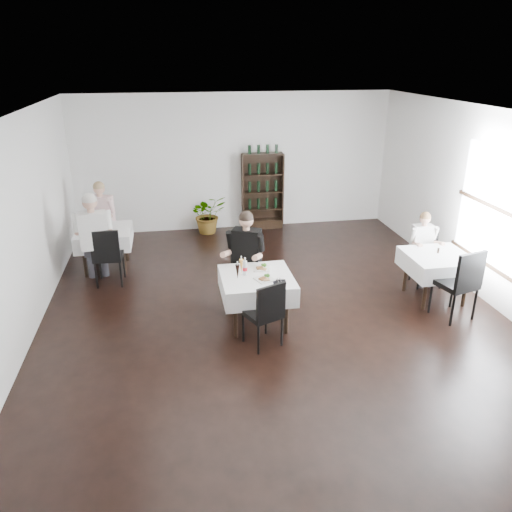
{
  "coord_description": "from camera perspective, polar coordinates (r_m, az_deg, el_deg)",
  "views": [
    {
      "loc": [
        -1.45,
        -6.45,
        3.75
      ],
      "look_at": [
        -0.28,
        0.2,
        1.0
      ],
      "focal_mm": 35.0,
      "sensor_mm": 36.0,
      "label": 1
    }
  ],
  "objects": [
    {
      "name": "main_chair_far",
      "position": [
        8.03,
        -1.26,
        -1.34
      ],
      "size": [
        0.46,
        0.47,
        0.96
      ],
      "color": "black",
      "rests_on": "ground"
    },
    {
      "name": "left_chair_far",
      "position": [
        10.13,
        -17.11,
        2.41
      ],
      "size": [
        0.46,
        0.46,
        0.87
      ],
      "color": "black",
      "rests_on": "ground"
    },
    {
      "name": "pilsner_lager",
      "position": [
        7.25,
        -1.69,
        -1.16
      ],
      "size": [
        0.06,
        0.06,
        0.27
      ],
      "color": "gold",
      "rests_on": "main_table"
    },
    {
      "name": "main_table",
      "position": [
        7.26,
        0.08,
        -3.36
      ],
      "size": [
        1.03,
        1.03,
        0.77
      ],
      "color": "black",
      "rests_on": "ground"
    },
    {
      "name": "plate_near",
      "position": [
        7.07,
        1.01,
        -2.61
      ],
      "size": [
        0.31,
        0.31,
        0.07
      ],
      "color": "white",
      "rests_on": "main_table"
    },
    {
      "name": "napkin_cutlery",
      "position": [
        7.02,
        2.69,
        -2.95
      ],
      "size": [
        0.2,
        0.2,
        0.02
      ],
      "color": "black",
      "rests_on": "main_table"
    },
    {
      "name": "right_table",
      "position": [
        8.52,
        19.99,
        -0.8
      ],
      "size": [
        0.98,
        0.98,
        0.77
      ],
      "color": "black",
      "rests_on": "ground"
    },
    {
      "name": "coke_bottle",
      "position": [
        7.2,
        -1.27,
        -1.36
      ],
      "size": [
        0.07,
        0.07,
        0.27
      ],
      "color": "silver",
      "rests_on": "main_table"
    },
    {
      "name": "diner_left_far",
      "position": [
        10.11,
        -17.39,
        4.58
      ],
      "size": [
        0.65,
        0.69,
        1.5
      ],
      "color": "#3E3D45",
      "rests_on": "ground"
    },
    {
      "name": "diner_main",
      "position": [
        7.68,
        -1.26,
        0.37
      ],
      "size": [
        0.7,
        0.73,
        1.55
      ],
      "color": "#3E3D45",
      "rests_on": "ground"
    },
    {
      "name": "main_chair_near",
      "position": [
        6.72,
        1.12,
        -6.24
      ],
      "size": [
        0.58,
        0.59,
        0.97
      ],
      "color": "black",
      "rests_on": "ground"
    },
    {
      "name": "left_chair_near",
      "position": [
        8.86,
        -16.63,
        0.31
      ],
      "size": [
        0.5,
        0.51,
        1.04
      ],
      "color": "black",
      "rests_on": "ground"
    },
    {
      "name": "plate_far",
      "position": [
        7.42,
        0.66,
        -1.39
      ],
      "size": [
        0.28,
        0.28,
        0.08
      ],
      "color": "white",
      "rests_on": "main_table"
    },
    {
      "name": "wine_shelf",
      "position": [
        11.34,
        0.76,
        7.32
      ],
      "size": [
        0.9,
        0.28,
        1.75
      ],
      "color": "black",
      "rests_on": "ground"
    },
    {
      "name": "window_right",
      "position": [
        8.42,
        26.38,
        4.32
      ],
      "size": [
        0.06,
        2.3,
        1.85
      ],
      "color": "white",
      "rests_on": "room_shell"
    },
    {
      "name": "diner_right_far",
      "position": [
        9.05,
        18.62,
        1.48
      ],
      "size": [
        0.48,
        0.47,
        1.26
      ],
      "color": "#3E3D45",
      "rests_on": "ground"
    },
    {
      "name": "pepper_mill",
      "position": [
        8.52,
        20.11,
        0.58
      ],
      "size": [
        0.04,
        0.04,
        0.09
      ],
      "primitive_type": "cylinder",
      "rotation": [
        0.0,
        0.0,
        0.33
      ],
      "color": "black",
      "rests_on": "right_table"
    },
    {
      "name": "pilsner_dark",
      "position": [
        7.07,
        -2.12,
        -1.81
      ],
      "size": [
        0.06,
        0.06,
        0.27
      ],
      "color": "black",
      "rests_on": "main_table"
    },
    {
      "name": "potted_tree",
      "position": [
        11.19,
        -5.5,
        4.79
      ],
      "size": [
        0.93,
        0.86,
        0.86
      ],
      "primitive_type": "imported",
      "rotation": [
        0.0,
        0.0,
        0.28
      ],
      "color": "#22501B",
      "rests_on": "ground"
    },
    {
      "name": "right_chair_near",
      "position": [
        7.97,
        22.38,
        -2.57
      ],
      "size": [
        0.63,
        0.64,
        1.13
      ],
      "color": "black",
      "rests_on": "ground"
    },
    {
      "name": "diner_left_near",
      "position": [
        8.84,
        -18.08,
        2.63
      ],
      "size": [
        0.66,
        0.68,
        1.65
      ],
      "color": "#3E3D45",
      "rests_on": "ground"
    },
    {
      "name": "right_chair_far",
      "position": [
        9.09,
        18.89,
        0.37
      ],
      "size": [
        0.49,
        0.5,
        0.98
      ],
      "color": "black",
      "rests_on": "ground"
    },
    {
      "name": "left_table",
      "position": [
        9.57,
        -16.95,
        2.06
      ],
      "size": [
        0.98,
        0.98,
        0.77
      ],
      "color": "black",
      "rests_on": "ground"
    },
    {
      "name": "room_shell",
      "position": [
        6.99,
        2.51,
        3.34
      ],
      "size": [
        9.0,
        9.0,
        9.0
      ],
      "color": "black",
      "rests_on": "ground"
    }
  ]
}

